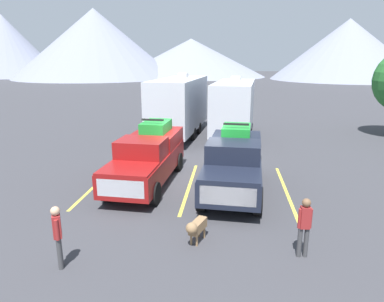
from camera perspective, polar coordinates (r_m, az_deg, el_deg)
The scene contains 12 objects.
ground_plane at distance 14.61m, azimuth -0.07°, elevation -4.71°, with size 240.00×240.00×0.00m, color #38383D.
pickup_truck_a at distance 14.11m, azimuth -7.28°, elevation -0.77°, with size 2.33×5.76×2.50m.
pickup_truck_b at distance 13.25m, azimuth 6.96°, elevation -1.67°, with size 2.45×5.68×2.48m.
lot_stripe_a at distance 14.73m, azimuth -15.28°, elevation -5.08°, with size 0.12×5.50×0.01m, color gold.
lot_stripe_b at distance 13.83m, azimuth -0.46°, elevation -5.88°, with size 0.12×5.50×0.01m, color gold.
lot_stripe_c at distance 13.92m, azimuth 15.28°, elevation -6.29°, with size 0.12×5.50×0.01m, color gold.
camper_trailer_a at distance 22.29m, azimuth -2.13°, elevation 7.81°, with size 3.08×8.73×4.00m.
camper_trailer_b at distance 22.19m, azimuth 6.94°, elevation 7.43°, with size 2.92×7.98×3.81m.
person_a at distance 9.32m, azimuth 18.16°, elevation -11.39°, with size 0.36×0.22×1.61m.
person_b at distance 9.05m, azimuth -21.39°, elevation -12.54°, with size 0.27×0.33×1.61m.
dog at distance 9.65m, azimuth 0.62°, elevation -12.52°, with size 0.53×0.98×0.74m.
mountain_ridge at distance 88.36m, azimuth 5.73°, elevation 16.31°, with size 158.40×48.72×16.51m.
Camera 1 is at (1.54, -13.64, 4.99)m, focal length 32.17 mm.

